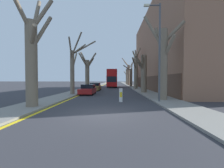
% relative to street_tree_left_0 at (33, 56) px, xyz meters
% --- Properties ---
extents(ground_plane, '(300.00, 300.00, 0.00)m').
position_rel_street_tree_left_0_xyz_m(ground_plane, '(4.89, -1.66, -3.54)').
color(ground_plane, '#333338').
extents(sidewalk_left, '(2.62, 120.00, 0.12)m').
position_rel_street_tree_left_0_xyz_m(sidewalk_left, '(-0.39, 48.34, -3.48)').
color(sidewalk_left, gray).
rests_on(sidewalk_left, ground).
extents(sidewalk_right, '(2.62, 120.00, 0.12)m').
position_rel_street_tree_left_0_xyz_m(sidewalk_right, '(10.17, 48.34, -3.48)').
color(sidewalk_right, gray).
rests_on(sidewalk_right, ground).
extents(building_facade_right, '(10.08, 30.60, 14.86)m').
position_rel_street_tree_left_0_xyz_m(building_facade_right, '(16.48, 18.39, 3.88)').
color(building_facade_right, '#93664C').
rests_on(building_facade_right, ground).
extents(kerb_line_stripe, '(0.24, 120.00, 0.01)m').
position_rel_street_tree_left_0_xyz_m(kerb_line_stripe, '(1.10, 48.34, -3.54)').
color(kerb_line_stripe, yellow).
rests_on(kerb_line_stripe, ground).
extents(street_tree_left_0, '(1.91, 3.06, 7.96)m').
position_rel_street_tree_left_0_xyz_m(street_tree_left_0, '(0.00, 0.00, 0.00)').
color(street_tree_left_0, '#7A6B56').
rests_on(street_tree_left_0, ground).
extents(street_tree_left_1, '(3.14, 4.14, 7.57)m').
position_rel_street_tree_left_0_xyz_m(street_tree_left_1, '(0.23, 8.90, -0.03)').
color(street_tree_left_1, '#7A6B56').
rests_on(street_tree_left_1, ground).
extents(street_tree_left_2, '(3.52, 2.29, 7.34)m').
position_rel_street_tree_left_0_xyz_m(street_tree_left_2, '(0.02, 18.93, -0.05)').
color(street_tree_left_2, '#7A6B56').
rests_on(street_tree_left_2, ground).
extents(street_tree_right_0, '(3.24, 2.84, 8.13)m').
position_rel_street_tree_left_0_xyz_m(street_tree_right_0, '(9.88, 3.73, 0.15)').
color(street_tree_right_0, '#7A6B56').
rests_on(street_tree_right_0, ground).
extents(street_tree_right_1, '(1.99, 2.29, 5.43)m').
position_rel_street_tree_left_0_xyz_m(street_tree_right_1, '(9.57, 11.54, -0.62)').
color(street_tree_right_1, '#7A6B56').
rests_on(street_tree_right_1, ground).
extents(street_tree_right_2, '(2.42, 5.78, 8.77)m').
position_rel_street_tree_left_0_xyz_m(street_tree_right_2, '(9.71, 20.98, 0.66)').
color(street_tree_right_2, '#7A6B56').
rests_on(street_tree_right_2, ground).
extents(street_tree_right_3, '(2.96, 4.30, 6.69)m').
position_rel_street_tree_left_0_xyz_m(street_tree_right_3, '(9.65, 30.74, -0.63)').
color(street_tree_right_3, '#7A6B56').
rests_on(street_tree_right_3, ground).
extents(street_tree_right_4, '(3.70, 1.52, 9.16)m').
position_rel_street_tree_left_0_xyz_m(street_tree_right_4, '(9.67, 39.30, 0.33)').
color(street_tree_right_4, '#7A6B56').
rests_on(street_tree_right_4, ground).
extents(street_tree_right_5, '(1.65, 2.28, 7.44)m').
position_rel_street_tree_left_0_xyz_m(street_tree_right_5, '(9.73, 47.89, -0.21)').
color(street_tree_right_5, '#7A6B56').
rests_on(street_tree_right_5, ground).
extents(double_decker_bus, '(2.46, 10.19, 4.38)m').
position_rel_street_tree_left_0_xyz_m(double_decker_bus, '(4.66, 28.92, -1.06)').
color(double_decker_bus, red).
rests_on(double_decker_bus, ground).
extents(parked_car_0, '(1.73, 4.26, 1.31)m').
position_rel_street_tree_left_0_xyz_m(parked_car_0, '(1.94, 9.63, -2.91)').
color(parked_car_0, maroon).
rests_on(parked_car_0, ground).
extents(parked_car_1, '(1.75, 4.50, 1.37)m').
position_rel_street_tree_left_0_xyz_m(parked_car_1, '(1.94, 16.35, -2.88)').
color(parked_car_1, olive).
rests_on(parked_car_1, ground).
extents(lamp_post, '(1.40, 0.20, 8.18)m').
position_rel_street_tree_left_0_xyz_m(lamp_post, '(9.16, 2.51, 1.01)').
color(lamp_post, '#4C4F54').
rests_on(lamp_post, ground).
extents(traffic_bollard, '(0.30, 0.31, 1.17)m').
position_rel_street_tree_left_0_xyz_m(traffic_bollard, '(6.07, 2.92, -2.95)').
color(traffic_bollard, white).
rests_on(traffic_bollard, ground).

